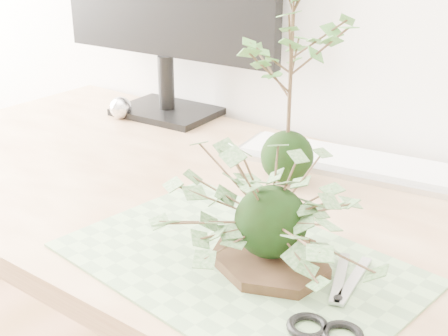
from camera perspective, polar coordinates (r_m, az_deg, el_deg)
The scene contains 8 objects.
desk at distance 1.07m, azimuth 2.54°, elevation -7.72°, with size 1.60×0.70×0.74m.
cutting_mat at distance 0.87m, azimuth 1.28°, elevation -8.67°, with size 0.47×0.32×0.00m, color #618359.
stone_dish at distance 0.86m, azimuth 4.20°, elevation -8.28°, with size 0.19×0.19×0.01m, color black.
ivy_kokedama at distance 0.81m, azimuth 4.40°, elevation -2.04°, with size 0.32×0.32×0.20m.
maple_kokedama at distance 1.05m, azimuth 6.28°, elevation 12.68°, with size 0.22×0.22×0.39m.
keyboard at distance 1.21m, azimuth 11.99°, elevation 0.47°, with size 0.48×0.21×0.02m.
foil_ball at distance 1.47m, azimuth -9.43°, elevation 5.46°, with size 0.05×0.05×0.05m, color white.
scissors at distance 0.76m, azimuth 9.13°, elevation -13.21°, with size 0.10×0.21×0.01m.
Camera 1 is at (0.52, 0.47, 1.19)m, focal length 50.00 mm.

